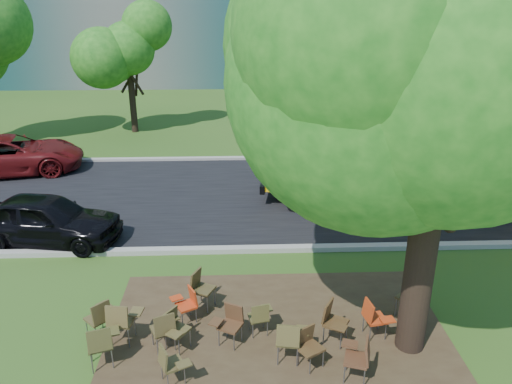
{
  "coord_description": "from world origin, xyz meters",
  "views": [
    {
      "loc": [
        0.21,
        -9.09,
        6.59
      ],
      "look_at": [
        0.72,
        3.98,
        1.36
      ],
      "focal_mm": 35.0,
      "sensor_mm": 36.0,
      "label": 1
    }
  ],
  "objects_px": {
    "chair_6": "(360,355)",
    "chair_8": "(100,315)",
    "chair_2": "(165,327)",
    "chair_3": "(230,321)",
    "school_bus": "(491,150)",
    "chair_14": "(170,362)",
    "main_tree": "(451,43)",
    "chair_7": "(374,316)",
    "chair_5": "(309,344)",
    "chair_9": "(187,301)",
    "chair_10": "(201,286)",
    "chair_13": "(413,294)",
    "chair_11": "(260,315)",
    "bg_car_red": "(11,155)",
    "chair_1": "(121,319)",
    "chair_15": "(174,326)",
    "chair_4": "(290,338)",
    "chair_0": "(101,342)",
    "black_car": "(46,219)",
    "chair_12": "(333,319)"
  },
  "relations": [
    {
      "from": "chair_6",
      "to": "chair_8",
      "type": "height_order",
      "value": "chair_6"
    },
    {
      "from": "chair_2",
      "to": "chair_3",
      "type": "height_order",
      "value": "chair_2"
    },
    {
      "from": "school_bus",
      "to": "chair_14",
      "type": "bearing_deg",
      "value": -130.88
    },
    {
      "from": "main_tree",
      "to": "chair_7",
      "type": "xyz_separation_m",
      "value": [
        -0.68,
        0.29,
        -5.32
      ]
    },
    {
      "from": "chair_3",
      "to": "chair_5",
      "type": "distance_m",
      "value": 1.65
    },
    {
      "from": "chair_9",
      "to": "chair_10",
      "type": "height_order",
      "value": "chair_10"
    },
    {
      "from": "chair_7",
      "to": "chair_14",
      "type": "bearing_deg",
      "value": -83.43
    },
    {
      "from": "chair_13",
      "to": "chair_8",
      "type": "bearing_deg",
      "value": 144.52
    },
    {
      "from": "main_tree",
      "to": "school_bus",
      "type": "xyz_separation_m",
      "value": [
        4.8,
        7.09,
        -3.98
      ]
    },
    {
      "from": "chair_11",
      "to": "chair_14",
      "type": "distance_m",
      "value": 2.13
    },
    {
      "from": "chair_3",
      "to": "chair_8",
      "type": "xyz_separation_m",
      "value": [
        -2.63,
        0.26,
        0.02
      ]
    },
    {
      "from": "chair_8",
      "to": "bg_car_red",
      "type": "bearing_deg",
      "value": 74.64
    },
    {
      "from": "chair_3",
      "to": "bg_car_red",
      "type": "height_order",
      "value": "bg_car_red"
    },
    {
      "from": "chair_3",
      "to": "chair_6",
      "type": "relative_size",
      "value": 0.96
    },
    {
      "from": "chair_1",
      "to": "chair_15",
      "type": "xyz_separation_m",
      "value": [
        1.06,
        -0.2,
        -0.06
      ]
    },
    {
      "from": "chair_3",
      "to": "chair_15",
      "type": "relative_size",
      "value": 0.99
    },
    {
      "from": "chair_6",
      "to": "chair_11",
      "type": "height_order",
      "value": "chair_6"
    },
    {
      "from": "chair_4",
      "to": "chair_14",
      "type": "relative_size",
      "value": 1.15
    },
    {
      "from": "chair_0",
      "to": "chair_3",
      "type": "bearing_deg",
      "value": -3.66
    },
    {
      "from": "school_bus",
      "to": "chair_14",
      "type": "xyz_separation_m",
      "value": [
        -9.43,
        -7.96,
        -1.38
      ]
    },
    {
      "from": "school_bus",
      "to": "chair_8",
      "type": "xyz_separation_m",
      "value": [
        -11.01,
        -6.58,
        -1.33
      ]
    },
    {
      "from": "chair_8",
      "to": "chair_15",
      "type": "distance_m",
      "value": 1.59
    },
    {
      "from": "chair_9",
      "to": "chair_14",
      "type": "xyz_separation_m",
      "value": [
        -0.14,
        -1.88,
        0.01
      ]
    },
    {
      "from": "main_tree",
      "to": "chair_7",
      "type": "relative_size",
      "value": 10.94
    },
    {
      "from": "chair_11",
      "to": "chair_13",
      "type": "xyz_separation_m",
      "value": [
        3.31,
        0.46,
        0.12
      ]
    },
    {
      "from": "chair_5",
      "to": "black_car",
      "type": "relative_size",
      "value": 0.2
    },
    {
      "from": "chair_3",
      "to": "chair_5",
      "type": "relative_size",
      "value": 1.04
    },
    {
      "from": "chair_7",
      "to": "chair_13",
      "type": "relative_size",
      "value": 0.89
    },
    {
      "from": "chair_4",
      "to": "chair_13",
      "type": "height_order",
      "value": "chair_13"
    },
    {
      "from": "chair_11",
      "to": "main_tree",
      "type": "bearing_deg",
      "value": -21.19
    },
    {
      "from": "school_bus",
      "to": "chair_5",
      "type": "bearing_deg",
      "value": -123.39
    },
    {
      "from": "chair_8",
      "to": "chair_1",
      "type": "bearing_deg",
      "value": -68.42
    },
    {
      "from": "chair_5",
      "to": "chair_6",
      "type": "distance_m",
      "value": 0.95
    },
    {
      "from": "chair_11",
      "to": "black_car",
      "type": "xyz_separation_m",
      "value": [
        -5.8,
        4.4,
        0.22
      ]
    },
    {
      "from": "chair_4",
      "to": "chair_13",
      "type": "distance_m",
      "value": 3.08
    },
    {
      "from": "main_tree",
      "to": "black_car",
      "type": "xyz_separation_m",
      "value": [
        -8.77,
        4.87,
        -5.15
      ]
    },
    {
      "from": "chair_10",
      "to": "chair_12",
      "type": "relative_size",
      "value": 1.0
    },
    {
      "from": "chair_1",
      "to": "chair_4",
      "type": "relative_size",
      "value": 1.04
    },
    {
      "from": "chair_9",
      "to": "chair_10",
      "type": "bearing_deg",
      "value": -55.16
    },
    {
      "from": "chair_14",
      "to": "chair_15",
      "type": "relative_size",
      "value": 0.94
    },
    {
      "from": "chair_9",
      "to": "chair_12",
      "type": "xyz_separation_m",
      "value": [
        2.96,
        -0.84,
        0.07
      ]
    },
    {
      "from": "chair_5",
      "to": "chair_15",
      "type": "height_order",
      "value": "chair_15"
    },
    {
      "from": "chair_0",
      "to": "chair_2",
      "type": "relative_size",
      "value": 1.04
    },
    {
      "from": "chair_7",
      "to": "chair_12",
      "type": "distance_m",
      "value": 0.86
    },
    {
      "from": "school_bus",
      "to": "chair_1",
      "type": "distance_m",
      "value": 12.59
    },
    {
      "from": "chair_8",
      "to": "chair_14",
      "type": "bearing_deg",
      "value": -86.55
    },
    {
      "from": "chair_0",
      "to": "chair_11",
      "type": "distance_m",
      "value": 3.1
    },
    {
      "from": "chair_10",
      "to": "black_car",
      "type": "distance_m",
      "value": 5.66
    },
    {
      "from": "chair_5",
      "to": "chair_15",
      "type": "relative_size",
      "value": 0.96
    },
    {
      "from": "chair_9",
      "to": "chair_10",
      "type": "relative_size",
      "value": 0.87
    }
  ]
}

